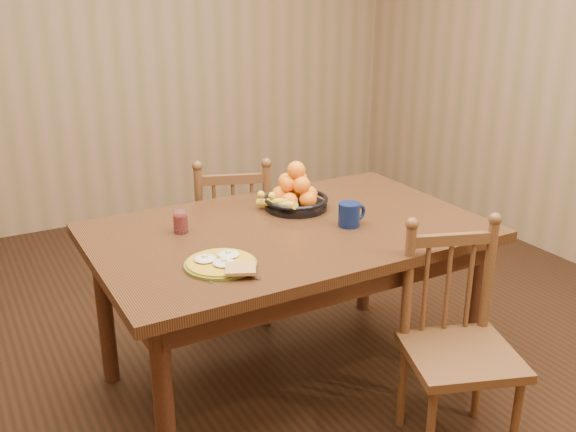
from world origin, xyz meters
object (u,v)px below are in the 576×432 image
breakfast_plate (222,263)px  dining_table (288,246)px  chair_far (233,242)px  fruit_bowl (295,194)px  chair_near (457,346)px  coffee_mug (350,214)px

breakfast_plate → dining_table: bearing=29.3°
chair_far → breakfast_plate: (-0.44, -0.89, 0.33)m
chair_far → fruit_bowl: fruit_bowl is taller
chair_far → chair_near: bearing=124.0°
breakfast_plate → fruit_bowl: size_ratio=0.94×
chair_far → chair_near: chair_far is taller
dining_table → chair_far: size_ratio=1.80×
dining_table → breakfast_plate: bearing=-150.7°
breakfast_plate → fruit_bowl: (0.54, 0.41, 0.05)m
chair_far → fruit_bowl: 0.62m
coffee_mug → fruit_bowl: bearing=107.6°
breakfast_plate → fruit_bowl: bearing=37.6°
breakfast_plate → coffee_mug: size_ratio=2.27×
chair_far → chair_near: (0.32, -1.32, -0.01)m
dining_table → breakfast_plate: (-0.40, -0.22, 0.10)m
chair_near → fruit_bowl: bearing=124.8°
fruit_bowl → chair_far: bearing=101.8°
chair_near → fruit_bowl: fruit_bowl is taller
chair_far → chair_near: size_ratio=1.02×
chair_near → coffee_mug: size_ratio=6.54×
chair_near → coffee_mug: bearing=123.2°
chair_far → coffee_mug: size_ratio=6.65×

